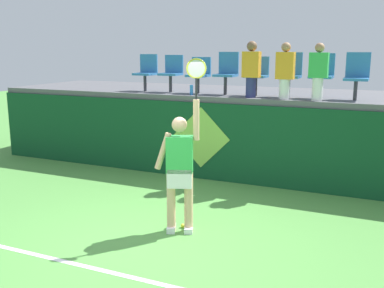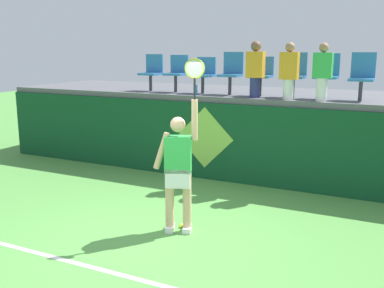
{
  "view_description": "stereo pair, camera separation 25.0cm",
  "coord_description": "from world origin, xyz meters",
  "px_view_note": "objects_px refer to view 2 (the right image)",
  "views": [
    {
      "loc": [
        2.91,
        -5.17,
        2.67
      ],
      "look_at": [
        0.09,
        1.15,
        1.2
      ],
      "focal_mm": 41.93,
      "sensor_mm": 36.0,
      "label": 1
    },
    {
      "loc": [
        3.14,
        -5.06,
        2.67
      ],
      "look_at": [
        0.09,
        1.15,
        1.2
      ],
      "focal_mm": 41.93,
      "sensor_mm": 36.0,
      "label": 2
    }
  ],
  "objects_px": {
    "stadium_chair_0": "(152,71)",
    "spectator_0": "(255,68)",
    "tennis_ball": "(182,226)",
    "spectator_2": "(289,70)",
    "stadium_chair_1": "(177,71)",
    "spectator_1": "(323,71)",
    "stadium_chair_2": "(204,73)",
    "stadium_chair_4": "(261,73)",
    "water_bottle": "(196,90)",
    "stadium_chair_7": "(362,74)",
    "stadium_chair_5": "(294,73)",
    "stadium_chair_3": "(231,71)",
    "tennis_player": "(179,168)",
    "stadium_chair_6": "(327,73)"
  },
  "relations": [
    {
      "from": "tennis_ball",
      "to": "stadium_chair_2",
      "type": "distance_m",
      "value": 4.05
    },
    {
      "from": "spectator_0",
      "to": "spectator_1",
      "type": "height_order",
      "value": "spectator_0"
    },
    {
      "from": "stadium_chair_5",
      "to": "spectator_1",
      "type": "height_order",
      "value": "spectator_1"
    },
    {
      "from": "stadium_chair_0",
      "to": "stadium_chair_1",
      "type": "relative_size",
      "value": 1.02
    },
    {
      "from": "stadium_chair_5",
      "to": "tennis_ball",
      "type": "bearing_deg",
      "value": -104.48
    },
    {
      "from": "stadium_chair_1",
      "to": "spectator_1",
      "type": "distance_m",
      "value": 3.29
    },
    {
      "from": "stadium_chair_0",
      "to": "stadium_chair_4",
      "type": "relative_size",
      "value": 1.04
    },
    {
      "from": "stadium_chair_0",
      "to": "stadium_chair_3",
      "type": "distance_m",
      "value": 1.95
    },
    {
      "from": "stadium_chair_2",
      "to": "stadium_chair_6",
      "type": "bearing_deg",
      "value": 0.13
    },
    {
      "from": "tennis_player",
      "to": "spectator_0",
      "type": "xyz_separation_m",
      "value": [
        0.15,
        2.98,
        1.32
      ]
    },
    {
      "from": "tennis_ball",
      "to": "stadium_chair_7",
      "type": "relative_size",
      "value": 0.07
    },
    {
      "from": "tennis_ball",
      "to": "stadium_chair_3",
      "type": "distance_m",
      "value": 3.95
    },
    {
      "from": "stadium_chair_0",
      "to": "spectator_0",
      "type": "xyz_separation_m",
      "value": [
        2.61,
        -0.41,
        0.11
      ]
    },
    {
      "from": "stadium_chair_1",
      "to": "spectator_1",
      "type": "height_order",
      "value": "spectator_1"
    },
    {
      "from": "stadium_chair_1",
      "to": "stadium_chair_3",
      "type": "distance_m",
      "value": 1.3
    },
    {
      "from": "tennis_player",
      "to": "stadium_chair_6",
      "type": "bearing_deg",
      "value": 66.9
    },
    {
      "from": "stadium_chair_0",
      "to": "stadium_chair_2",
      "type": "bearing_deg",
      "value": -0.25
    },
    {
      "from": "spectator_2",
      "to": "stadium_chair_5",
      "type": "bearing_deg",
      "value": 90.0
    },
    {
      "from": "stadium_chair_7",
      "to": "spectator_0",
      "type": "distance_m",
      "value": 1.99
    },
    {
      "from": "stadium_chair_7",
      "to": "spectator_2",
      "type": "bearing_deg",
      "value": -161.11
    },
    {
      "from": "tennis_ball",
      "to": "stadium_chair_7",
      "type": "bearing_deg",
      "value": 57.11
    },
    {
      "from": "stadium_chair_6",
      "to": "stadium_chair_7",
      "type": "relative_size",
      "value": 0.98
    },
    {
      "from": "tennis_player",
      "to": "tennis_ball",
      "type": "distance_m",
      "value": 0.96
    },
    {
      "from": "stadium_chair_2",
      "to": "stadium_chair_3",
      "type": "bearing_deg",
      "value": 0.88
    },
    {
      "from": "water_bottle",
      "to": "stadium_chair_4",
      "type": "bearing_deg",
      "value": 17.85
    },
    {
      "from": "tennis_player",
      "to": "spectator_2",
      "type": "height_order",
      "value": "spectator_2"
    },
    {
      "from": "stadium_chair_2",
      "to": "spectator_2",
      "type": "xyz_separation_m",
      "value": [
        1.97,
        -0.42,
        0.11
      ]
    },
    {
      "from": "stadium_chair_3",
      "to": "stadium_chair_6",
      "type": "distance_m",
      "value": 1.96
    },
    {
      "from": "stadium_chair_6",
      "to": "spectator_1",
      "type": "xyz_separation_m",
      "value": [
        0.0,
        -0.44,
        0.06
      ]
    },
    {
      "from": "stadium_chair_1",
      "to": "spectator_2",
      "type": "bearing_deg",
      "value": -9.18
    },
    {
      "from": "water_bottle",
      "to": "stadium_chair_1",
      "type": "distance_m",
      "value": 0.86
    },
    {
      "from": "tennis_ball",
      "to": "stadium_chair_0",
      "type": "relative_size",
      "value": 0.08
    },
    {
      "from": "stadium_chair_2",
      "to": "stadium_chair_0",
      "type": "bearing_deg",
      "value": 179.75
    },
    {
      "from": "water_bottle",
      "to": "stadium_chair_5",
      "type": "distance_m",
      "value": 2.05
    },
    {
      "from": "stadium_chair_5",
      "to": "spectator_0",
      "type": "distance_m",
      "value": 0.8
    },
    {
      "from": "tennis_ball",
      "to": "stadium_chair_1",
      "type": "bearing_deg",
      "value": 118.83
    },
    {
      "from": "tennis_ball",
      "to": "stadium_chair_1",
      "type": "distance_m",
      "value": 4.29
    },
    {
      "from": "stadium_chair_5",
      "to": "stadium_chair_7",
      "type": "bearing_deg",
      "value": 0.11
    },
    {
      "from": "stadium_chair_7",
      "to": "spectator_1",
      "type": "bearing_deg",
      "value": -145.2
    },
    {
      "from": "tennis_player",
      "to": "stadium_chair_6",
      "type": "relative_size",
      "value": 2.93
    },
    {
      "from": "spectator_0",
      "to": "water_bottle",
      "type": "bearing_deg",
      "value": -179.41
    },
    {
      "from": "stadium_chair_4",
      "to": "stadium_chair_1",
      "type": "bearing_deg",
      "value": 179.92
    },
    {
      "from": "tennis_ball",
      "to": "stadium_chair_5",
      "type": "bearing_deg",
      "value": 75.52
    },
    {
      "from": "stadium_chair_0",
      "to": "stadium_chair_1",
      "type": "bearing_deg",
      "value": -0.25
    },
    {
      "from": "stadium_chair_5",
      "to": "spectator_0",
      "type": "height_order",
      "value": "spectator_0"
    },
    {
      "from": "stadium_chair_4",
      "to": "spectator_2",
      "type": "bearing_deg",
      "value": -32.02
    },
    {
      "from": "spectator_0",
      "to": "tennis_player",
      "type": "bearing_deg",
      "value": -92.79
    },
    {
      "from": "stadium_chair_0",
      "to": "spectator_2",
      "type": "xyz_separation_m",
      "value": [
        3.28,
        -0.43,
        0.09
      ]
    },
    {
      "from": "tennis_player",
      "to": "stadium_chair_0",
      "type": "bearing_deg",
      "value": 126.05
    },
    {
      "from": "water_bottle",
      "to": "stadium_chair_2",
      "type": "distance_m",
      "value": 0.53
    }
  ]
}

